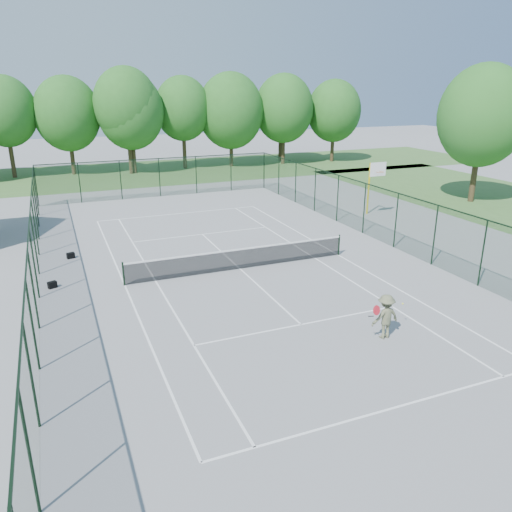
# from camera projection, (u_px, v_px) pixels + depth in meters

# --- Properties ---
(ground) EXTENTS (140.00, 140.00, 0.00)m
(ground) POSITION_uv_depth(u_px,v_px,m) (240.00, 269.00, 24.12)
(ground) COLOR gray
(ground) RESTS_ON ground
(grass_far) EXTENTS (80.00, 16.00, 0.01)m
(grass_far) POSITION_uv_depth(u_px,v_px,m) (135.00, 173.00, 50.34)
(grass_far) COLOR #497435
(grass_far) RESTS_ON ground
(court_lines) EXTENTS (11.05, 23.85, 0.01)m
(court_lines) POSITION_uv_depth(u_px,v_px,m) (240.00, 269.00, 24.12)
(court_lines) COLOR white
(court_lines) RESTS_ON ground
(tennis_net) EXTENTS (11.08, 0.08, 1.10)m
(tennis_net) POSITION_uv_depth(u_px,v_px,m) (240.00, 258.00, 23.93)
(tennis_net) COLOR black
(tennis_net) RESTS_ON ground
(fence_enclosure) EXTENTS (18.05, 36.05, 3.02)m
(fence_enclosure) POSITION_uv_depth(u_px,v_px,m) (240.00, 238.00, 23.61)
(fence_enclosure) COLOR #16361E
(fence_enclosure) RESTS_ON ground
(tree_line_far) EXTENTS (39.40, 6.40, 9.70)m
(tree_line_far) POSITION_uv_depth(u_px,v_px,m) (130.00, 111.00, 48.39)
(tree_line_far) COLOR #42331E
(tree_line_far) RESTS_ON ground
(basketball_goal) EXTENTS (1.20, 1.43, 3.65)m
(basketball_goal) POSITION_uv_depth(u_px,v_px,m) (374.00, 178.00, 33.20)
(basketball_goal) COLOR gold
(basketball_goal) RESTS_ON ground
(tree_side) EXTENTS (6.32, 6.32, 10.00)m
(tree_side) POSITION_uv_depth(u_px,v_px,m) (483.00, 116.00, 36.06)
(tree_side) COLOR #42331E
(tree_side) RESTS_ON ground
(sports_bag_a) EXTENTS (0.42, 0.34, 0.29)m
(sports_bag_a) POSITION_uv_depth(u_px,v_px,m) (52.00, 285.00, 21.82)
(sports_bag_a) COLOR black
(sports_bag_a) RESTS_ON ground
(sports_bag_b) EXTENTS (0.43, 0.32, 0.30)m
(sports_bag_b) POSITION_uv_depth(u_px,v_px,m) (71.00, 256.00, 25.56)
(sports_bag_b) COLOR black
(sports_bag_b) RESTS_ON ground
(tennis_player) EXTENTS (1.92, 0.78, 1.62)m
(tennis_player) POSITION_uv_depth(u_px,v_px,m) (385.00, 316.00, 17.34)
(tennis_player) COLOR #65684A
(tennis_player) RESTS_ON ground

